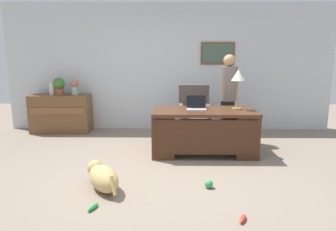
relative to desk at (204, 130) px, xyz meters
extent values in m
plane|color=gray|center=(-0.59, -0.81, -0.40)|extent=(12.00, 12.00, 0.00)
cube|color=silver|center=(-0.59, 1.79, 0.95)|extent=(7.00, 0.12, 2.70)
cube|color=brown|center=(0.44, 1.72, 1.25)|extent=(0.72, 0.03, 0.47)
cube|color=#465E50|center=(0.44, 1.70, 1.25)|extent=(0.64, 0.01, 0.39)
cube|color=#4C2B19|center=(0.00, 0.03, 0.31)|extent=(1.69, 0.85, 0.05)
cube|color=#4C2B19|center=(-0.66, 0.03, -0.06)|extent=(0.36, 0.79, 0.69)
cube|color=#4C2B19|center=(0.66, 0.03, -0.06)|extent=(0.36, 0.79, 0.69)
cube|color=#412415|center=(0.00, -0.37, -0.02)|extent=(1.59, 0.04, 0.55)
cube|color=brown|center=(-2.89, 1.44, 0.00)|extent=(1.23, 0.48, 0.80)
cube|color=brown|center=(-2.89, 1.19, 0.09)|extent=(1.13, 0.02, 0.14)
cube|color=#564C47|center=(-0.10, 0.93, -0.03)|extent=(0.60, 0.58, 0.18)
cylinder|color=black|center=(-0.10, 0.93, -0.26)|extent=(0.10, 0.10, 0.28)
cylinder|color=black|center=(-0.10, 0.93, -0.38)|extent=(0.52, 0.52, 0.05)
cube|color=#564C47|center=(-0.10, 1.17, 0.35)|extent=(0.60, 0.12, 0.58)
cube|color=#564C47|center=(-0.36, 0.93, 0.17)|extent=(0.08, 0.50, 0.22)
cube|color=#564C47|center=(0.16, 0.93, 0.17)|extent=(0.08, 0.50, 0.22)
cylinder|color=#262323|center=(0.52, 0.76, -0.01)|extent=(0.26, 0.26, 0.78)
cylinder|color=slate|center=(0.52, 0.76, 0.70)|extent=(0.32, 0.32, 0.63)
sphere|color=tan|center=(0.52, 0.76, 1.13)|extent=(0.22, 0.22, 0.22)
ellipsoid|color=tan|center=(-1.36, -1.45, -0.25)|extent=(0.58, 0.68, 0.30)
sphere|color=tan|center=(-1.53, -1.20, -0.21)|extent=(0.20, 0.20, 0.20)
cylinder|color=tan|center=(-1.20, -1.71, -0.23)|extent=(0.12, 0.15, 0.21)
cube|color=#B2B5BA|center=(-0.13, 0.04, 0.35)|extent=(0.32, 0.22, 0.01)
cube|color=black|center=(-0.13, 0.14, 0.46)|extent=(0.32, 0.01, 0.21)
cylinder|color=#9E8447|center=(0.55, 0.09, 0.35)|extent=(0.16, 0.16, 0.02)
cylinder|color=#9E8447|center=(0.55, 0.09, 0.59)|extent=(0.02, 0.02, 0.45)
cone|color=silver|center=(0.55, 0.09, 0.91)|extent=(0.22, 0.22, 0.18)
cylinder|color=#A1B8A1|center=(-2.57, 1.44, 0.48)|extent=(0.13, 0.13, 0.17)
sphere|color=#B36D65|center=(-2.57, 1.44, 0.64)|extent=(0.17, 0.17, 0.17)
cylinder|color=silver|center=(-3.05, 1.44, 0.52)|extent=(0.11, 0.11, 0.24)
cylinder|color=brown|center=(-2.89, 1.44, 0.47)|extent=(0.18, 0.18, 0.14)
sphere|color=#417133|center=(-2.89, 1.44, 0.64)|extent=(0.24, 0.24, 0.24)
sphere|color=green|center=(-0.06, -1.38, -0.35)|extent=(0.11, 0.11, 0.11)
ellipsoid|color=#E53F33|center=(0.19, -2.15, -0.38)|extent=(0.12, 0.18, 0.05)
ellipsoid|color=green|center=(-1.38, -1.94, -0.38)|extent=(0.11, 0.19, 0.05)
camera|label=1|loc=(-0.52, -5.04, 1.26)|focal=33.41mm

